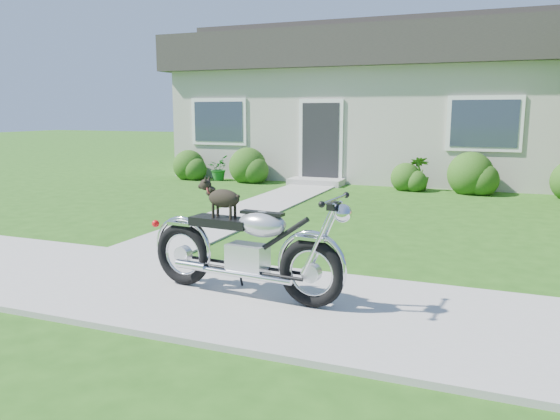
# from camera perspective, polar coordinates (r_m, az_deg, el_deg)

# --- Properties ---
(ground) EXTENTS (80.00, 80.00, 0.00)m
(ground) POSITION_cam_1_polar(r_m,az_deg,el_deg) (5.87, -8.45, -8.52)
(ground) COLOR #235114
(ground) RESTS_ON ground
(sidewalk) EXTENTS (24.00, 2.20, 0.04)m
(sidewalk) POSITION_cam_1_polar(r_m,az_deg,el_deg) (5.86, -8.45, -8.33)
(sidewalk) COLOR #9E9B93
(sidewalk) RESTS_ON ground
(walkway) EXTENTS (1.20, 8.00, 0.03)m
(walkway) POSITION_cam_1_polar(r_m,az_deg,el_deg) (10.86, -2.11, 0.37)
(walkway) COLOR #9E9B93
(walkway) RESTS_ON ground
(house) EXTENTS (12.60, 7.03, 4.50)m
(house) POSITION_cam_1_polar(r_m,az_deg,el_deg) (17.02, 12.35, 10.96)
(house) COLOR #B3AEA2
(house) RESTS_ON ground
(shrub_row) EXTENTS (10.51, 1.05, 1.05)m
(shrub_row) POSITION_cam_1_polar(r_m,az_deg,el_deg) (13.72, 8.68, 3.97)
(shrub_row) COLOR #284F15
(shrub_row) RESTS_ON ground
(potted_plant_left) EXTENTS (0.72, 0.77, 0.68)m
(potted_plant_left) POSITION_cam_1_polar(r_m,az_deg,el_deg) (15.21, -6.51, 4.38)
(potted_plant_left) COLOR #19601D
(potted_plant_left) RESTS_ON ground
(potted_plant_right) EXTENTS (0.57, 0.57, 0.82)m
(potted_plant_right) POSITION_cam_1_polar(r_m,az_deg,el_deg) (13.53, 14.35, 3.69)
(potted_plant_right) COLOR #3B6D1E
(potted_plant_right) RESTS_ON ground
(motorcycle_with_dog) EXTENTS (2.22, 0.60, 1.16)m
(motorcycle_with_dog) POSITION_cam_1_polar(r_m,az_deg,el_deg) (5.46, -3.51, -3.85)
(motorcycle_with_dog) COLOR black
(motorcycle_with_dog) RESTS_ON sidewalk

